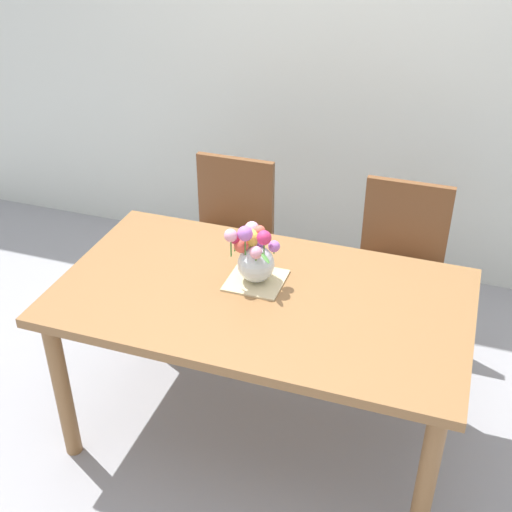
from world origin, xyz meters
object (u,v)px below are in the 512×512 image
object	(u,v)px
flower_vase	(254,254)
chair_right	(399,261)
dining_table	(261,312)
chair_left	(229,232)

from	to	relation	value
flower_vase	chair_right	bearing A→B (deg)	55.29
dining_table	chair_left	size ratio (longest dim) A/B	1.82
chair_right	flower_vase	world-z (taller)	flower_vase
dining_table	flower_vase	world-z (taller)	flower_vase
chair_right	chair_left	bearing A→B (deg)	0.00
chair_left	chair_right	size ratio (longest dim) A/B	1.00
chair_left	flower_vase	bearing A→B (deg)	118.51
chair_right	flower_vase	size ratio (longest dim) A/B	3.48
chair_right	flower_vase	xyz separation A→B (m)	(-0.50, -0.73, 0.36)
flower_vase	chair_left	bearing A→B (deg)	118.51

